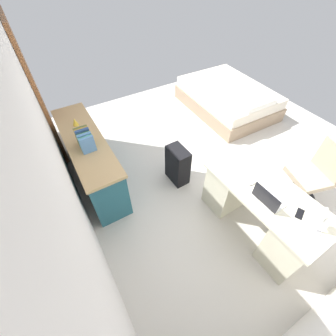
{
  "coord_description": "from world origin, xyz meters",
  "views": [
    {
      "loc": [
        -1.89,
        1.99,
        2.72
      ],
      "look_at": [
        -0.19,
        0.97,
        0.6
      ],
      "focal_mm": 24.31,
      "sensor_mm": 36.0,
      "label": 1
    }
  ],
  "objects_px": {
    "computer_mouse": "(251,183)",
    "cell_phone_near_laptop": "(300,214)",
    "desk_lamp": "(324,214)",
    "desk": "(260,209)",
    "figurine_small": "(75,122)",
    "suitcase_black": "(178,165)",
    "bed": "(227,98)",
    "credenza": "(91,160)",
    "office_chair": "(312,178)",
    "laptop": "(268,199)"
  },
  "relations": [
    {
      "from": "suitcase_black",
      "to": "cell_phone_near_laptop",
      "type": "xyz_separation_m",
      "value": [
        -1.55,
        -0.46,
        0.43
      ]
    },
    {
      "from": "computer_mouse",
      "to": "desk",
      "type": "bearing_deg",
      "value": -158.29
    },
    {
      "from": "laptop",
      "to": "bed",
      "type": "bearing_deg",
      "value": -34.71
    },
    {
      "from": "office_chair",
      "to": "credenza",
      "type": "relative_size",
      "value": 0.52
    },
    {
      "from": "credenza",
      "to": "computer_mouse",
      "type": "bearing_deg",
      "value": -139.82
    },
    {
      "from": "bed",
      "to": "desk_lamp",
      "type": "height_order",
      "value": "desk_lamp"
    },
    {
      "from": "desk",
      "to": "cell_phone_near_laptop",
      "type": "relative_size",
      "value": 10.72
    },
    {
      "from": "suitcase_black",
      "to": "credenza",
      "type": "bearing_deg",
      "value": 56.72
    },
    {
      "from": "bed",
      "to": "computer_mouse",
      "type": "bearing_deg",
      "value": 142.72
    },
    {
      "from": "bed",
      "to": "suitcase_black",
      "type": "height_order",
      "value": "suitcase_black"
    },
    {
      "from": "bed",
      "to": "desk",
      "type": "bearing_deg",
      "value": 146.38
    },
    {
      "from": "bed",
      "to": "cell_phone_near_laptop",
      "type": "distance_m",
      "value": 3.11
    },
    {
      "from": "desk",
      "to": "figurine_small",
      "type": "height_order",
      "value": "figurine_small"
    },
    {
      "from": "computer_mouse",
      "to": "figurine_small",
      "type": "bearing_deg",
      "value": 33.35
    },
    {
      "from": "cell_phone_near_laptop",
      "to": "laptop",
      "type": "bearing_deg",
      "value": 8.08
    },
    {
      "from": "desk",
      "to": "office_chair",
      "type": "height_order",
      "value": "office_chair"
    },
    {
      "from": "computer_mouse",
      "to": "cell_phone_near_laptop",
      "type": "xyz_separation_m",
      "value": [
        -0.54,
        -0.14,
        -0.01
      ]
    },
    {
      "from": "suitcase_black",
      "to": "laptop",
      "type": "xyz_separation_m",
      "value": [
        -1.27,
        -0.29,
        0.48
      ]
    },
    {
      "from": "laptop",
      "to": "desk_lamp",
      "type": "bearing_deg",
      "value": -163.29
    },
    {
      "from": "suitcase_black",
      "to": "figurine_small",
      "type": "bearing_deg",
      "value": 45.25
    },
    {
      "from": "cell_phone_near_laptop",
      "to": "figurine_small",
      "type": "xyz_separation_m",
      "value": [
        2.55,
        1.54,
        0.12
      ]
    },
    {
      "from": "computer_mouse",
      "to": "figurine_small",
      "type": "height_order",
      "value": "figurine_small"
    },
    {
      "from": "bed",
      "to": "figurine_small",
      "type": "relative_size",
      "value": 17.56
    },
    {
      "from": "bed",
      "to": "office_chair",
      "type": "bearing_deg",
      "value": 165.32
    },
    {
      "from": "laptop",
      "to": "cell_phone_near_laptop",
      "type": "distance_m",
      "value": 0.33
    },
    {
      "from": "credenza",
      "to": "desk_lamp",
      "type": "distance_m",
      "value": 2.86
    },
    {
      "from": "desk",
      "to": "office_chair",
      "type": "bearing_deg",
      "value": -90.82
    },
    {
      "from": "bed",
      "to": "laptop",
      "type": "relative_size",
      "value": 6.11
    },
    {
      "from": "cell_phone_near_laptop",
      "to": "desk_lamp",
      "type": "xyz_separation_m",
      "value": [
        -0.16,
        0.04,
        0.25
      ]
    },
    {
      "from": "office_chair",
      "to": "laptop",
      "type": "height_order",
      "value": "office_chair"
    },
    {
      "from": "credenza",
      "to": "desk_lamp",
      "type": "height_order",
      "value": "desk_lamp"
    },
    {
      "from": "office_chair",
      "to": "cell_phone_near_laptop",
      "type": "relative_size",
      "value": 6.91
    },
    {
      "from": "cell_phone_near_laptop",
      "to": "figurine_small",
      "type": "bearing_deg",
      "value": 8.14
    },
    {
      "from": "credenza",
      "to": "figurine_small",
      "type": "xyz_separation_m",
      "value": [
        0.34,
        0.0,
        0.45
      ]
    },
    {
      "from": "computer_mouse",
      "to": "credenza",
      "type": "bearing_deg",
      "value": 38.52
    },
    {
      "from": "bed",
      "to": "laptop",
      "type": "bearing_deg",
      "value": 145.29
    },
    {
      "from": "computer_mouse",
      "to": "desk_lamp",
      "type": "distance_m",
      "value": 0.74
    },
    {
      "from": "suitcase_black",
      "to": "figurine_small",
      "type": "relative_size",
      "value": 5.43
    },
    {
      "from": "desk",
      "to": "bed",
      "type": "xyz_separation_m",
      "value": [
        2.33,
        -1.55,
        -0.14
      ]
    },
    {
      "from": "laptop",
      "to": "figurine_small",
      "type": "height_order",
      "value": "laptop"
    },
    {
      "from": "desk",
      "to": "cell_phone_near_laptop",
      "type": "height_order",
      "value": "cell_phone_near_laptop"
    },
    {
      "from": "laptop",
      "to": "computer_mouse",
      "type": "xyz_separation_m",
      "value": [
        0.26,
        -0.03,
        -0.03
      ]
    },
    {
      "from": "credenza",
      "to": "bed",
      "type": "height_order",
      "value": "credenza"
    },
    {
      "from": "cell_phone_near_laptop",
      "to": "figurine_small",
      "type": "height_order",
      "value": "figurine_small"
    },
    {
      "from": "credenza",
      "to": "suitcase_black",
      "type": "relative_size",
      "value": 3.02
    },
    {
      "from": "desk_lamp",
      "to": "suitcase_black",
      "type": "bearing_deg",
      "value": 14.02
    },
    {
      "from": "computer_mouse",
      "to": "desk_lamp",
      "type": "height_order",
      "value": "desk_lamp"
    },
    {
      "from": "office_chair",
      "to": "credenza",
      "type": "distance_m",
      "value": 3.06
    },
    {
      "from": "computer_mouse",
      "to": "desk_lamp",
      "type": "bearing_deg",
      "value": -173.71
    },
    {
      "from": "desk",
      "to": "computer_mouse",
      "type": "distance_m",
      "value": 0.41
    }
  ]
}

